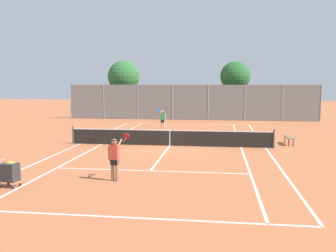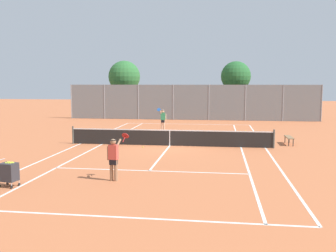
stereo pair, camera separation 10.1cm
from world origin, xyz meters
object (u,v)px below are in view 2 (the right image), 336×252
at_px(loose_tennis_ball_1, 246,131).
at_px(courtside_bench, 289,138).
at_px(player_far_left, 163,119).
at_px(loose_tennis_ball_0, 143,147).
at_px(player_near_side, 114,157).
at_px(ball_cart, 9,172).
at_px(tennis_net, 170,137).
at_px(tree_behind_left, 125,77).
at_px(tree_behind_right, 236,77).

bearing_deg(loose_tennis_ball_1, courtside_bench, -69.76).
relative_size(player_far_left, loose_tennis_ball_1, 26.88).
xyz_separation_m(player_far_left, loose_tennis_ball_0, (0.07, -8.00, -0.89)).
relative_size(player_near_side, loose_tennis_ball_1, 26.88).
height_order(ball_cart, player_far_left, player_far_left).
distance_m(tennis_net, player_far_left, 7.34).
xyz_separation_m(courtside_bench, tree_behind_left, (-14.73, 17.99, 3.91)).
xyz_separation_m(ball_cart, loose_tennis_ball_0, (3.06, 8.62, -0.50)).
bearing_deg(player_far_left, player_near_side, -88.22).
height_order(tennis_net, ball_cart, tennis_net).
bearing_deg(loose_tennis_ball_0, tennis_net, 30.28).
distance_m(tennis_net, player_near_side, 8.22).
distance_m(tennis_net, ball_cart, 10.47).
distance_m(tennis_net, loose_tennis_ball_1, 8.88).
xyz_separation_m(tennis_net, loose_tennis_ball_0, (-1.43, -0.84, -0.48)).
bearing_deg(loose_tennis_ball_0, ball_cart, -109.54).
height_order(player_far_left, loose_tennis_ball_1, player_far_left).
xyz_separation_m(tennis_net, tree_behind_right, (4.52, 18.47, 3.81)).
xyz_separation_m(ball_cart, courtside_bench, (11.54, 10.96, -0.12)).
relative_size(player_near_side, player_far_left, 1.00).
distance_m(tennis_net, tree_behind_left, 21.29).
xyz_separation_m(ball_cart, player_far_left, (2.99, 16.63, 0.39)).
distance_m(player_far_left, loose_tennis_ball_0, 8.05).
bearing_deg(ball_cart, player_far_left, 79.82).
height_order(courtside_bench, tree_behind_left, tree_behind_left).
relative_size(loose_tennis_ball_0, tree_behind_right, 0.01).
xyz_separation_m(player_far_left, tree_behind_right, (6.02, 11.30, 3.40)).
height_order(player_near_side, courtside_bench, player_near_side).
height_order(tennis_net, loose_tennis_ball_1, tennis_net).
distance_m(tennis_net, courtside_bench, 7.21).
bearing_deg(player_near_side, loose_tennis_ball_0, 93.14).
xyz_separation_m(loose_tennis_ball_1, tree_behind_left, (-12.55, 12.09, 4.28)).
distance_m(player_far_left, loose_tennis_ball_1, 6.44).
bearing_deg(player_far_left, loose_tennis_ball_0, -89.47).
relative_size(ball_cart, player_far_left, 0.54).
distance_m(ball_cart, player_far_left, 16.90).
bearing_deg(courtside_bench, tennis_net, -168.00).
bearing_deg(tennis_net, courtside_bench, 12.00).
height_order(ball_cart, loose_tennis_ball_0, ball_cart).
bearing_deg(loose_tennis_ball_0, player_far_left, 90.53).
relative_size(player_far_left, tree_behind_left, 0.29).
height_order(player_far_left, tree_behind_left, tree_behind_left).
xyz_separation_m(ball_cart, tree_behind_left, (-3.19, 28.95, 3.78)).
bearing_deg(tree_behind_left, loose_tennis_ball_0, -72.92).
bearing_deg(player_near_side, ball_cart, -159.25).
relative_size(tennis_net, courtside_bench, 8.00).
bearing_deg(ball_cart, loose_tennis_ball_0, 70.46).
bearing_deg(ball_cart, player_near_side, 20.75).
bearing_deg(loose_tennis_ball_0, tree_behind_left, 107.08).
bearing_deg(tree_behind_right, loose_tennis_ball_1, -88.17).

